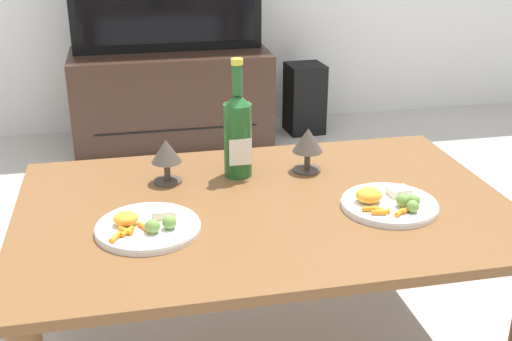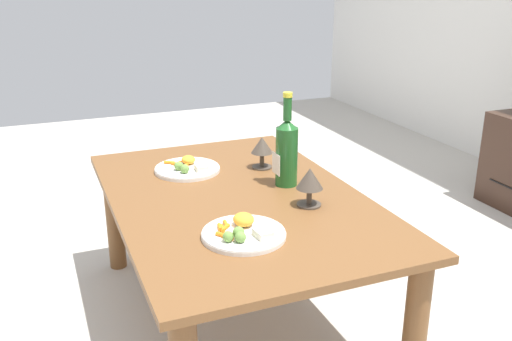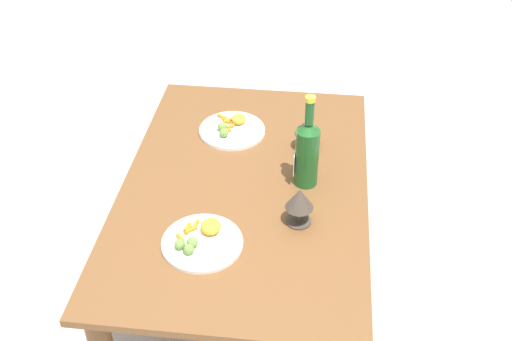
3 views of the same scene
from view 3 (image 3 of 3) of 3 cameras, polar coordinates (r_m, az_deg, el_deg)
The scene contains 7 objects.
ground_plane at distance 2.42m, azimuth -0.90°, elevation -10.23°, with size 6.40×6.40×0.00m, color #B7B2A8.
dining_table at distance 2.14m, azimuth -1.00°, elevation -2.83°, with size 1.25×0.81×0.49m.
wine_bottle at distance 2.02m, azimuth 4.68°, elevation 1.79°, with size 0.08×0.08×0.33m.
goblet_left at distance 2.21m, azimuth 4.62°, elevation 3.82°, with size 0.08×0.08×0.12m.
goblet_right at distance 1.89m, azimuth 3.98°, elevation -2.75°, with size 0.09×0.09×0.13m.
dinner_plate_left at distance 2.33m, azimuth -2.19°, elevation 3.76°, with size 0.25×0.25×0.05m.
dinner_plate_right at distance 1.87m, azimuth -4.92°, elevation -6.40°, with size 0.24×0.24×0.05m.
Camera 3 is at (1.61, 0.23, 1.79)m, focal length 43.98 mm.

